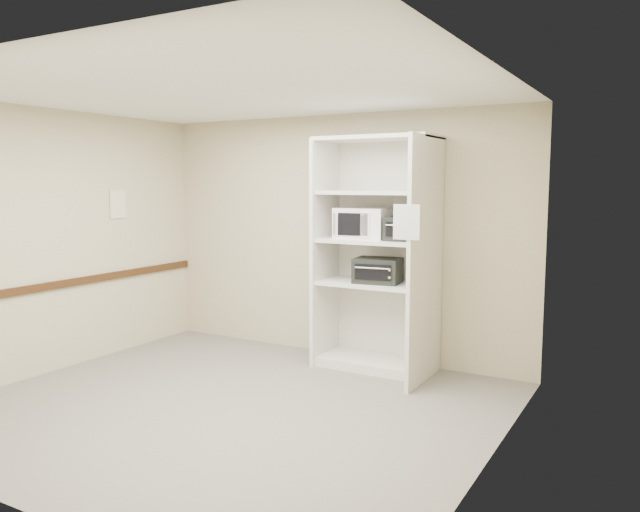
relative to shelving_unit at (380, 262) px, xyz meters
The scene contains 13 objects.
floor 2.15m from the shelving_unit, 111.36° to the right, with size 4.50×4.00×0.01m, color slate.
ceiling 2.41m from the shelving_unit, 111.36° to the right, with size 4.50×4.00×0.01m, color white.
wall_back 0.76m from the shelving_unit, 155.96° to the left, with size 4.50×0.02×2.70m, color tan.
wall_front 3.77m from the shelving_unit, 100.19° to the right, with size 4.50×0.02×2.70m, color tan.
wall_left 3.38m from the shelving_unit, 149.71° to the right, with size 0.02×4.00×2.70m, color tan.
wall_right 2.34m from the shelving_unit, 47.07° to the right, with size 0.02×4.00×2.70m, color tan.
shelving_unit is the anchor object (origin of this frame).
microwave 0.44m from the shelving_unit, behind, with size 0.53×0.40×0.32m, color white.
toaster_oven_upper 0.48m from the shelving_unit, ahead, with size 0.42×0.31×0.24m, color black.
toaster_oven_lower 0.09m from the shelving_unit, 102.89° to the right, with size 0.46×0.35×0.26m, color black.
paper_sign 0.95m from the shelving_unit, 49.74° to the right, with size 0.25×0.01×0.31m, color white.
chair_rail 3.37m from the shelving_unit, 149.52° to the right, with size 0.04×3.98×0.08m, color #351E0C.
wall_poster 3.07m from the shelving_unit, 164.09° to the right, with size 0.01×0.23×0.32m, color white.
Camera 1 is at (3.29, -4.18, 1.94)m, focal length 35.00 mm.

